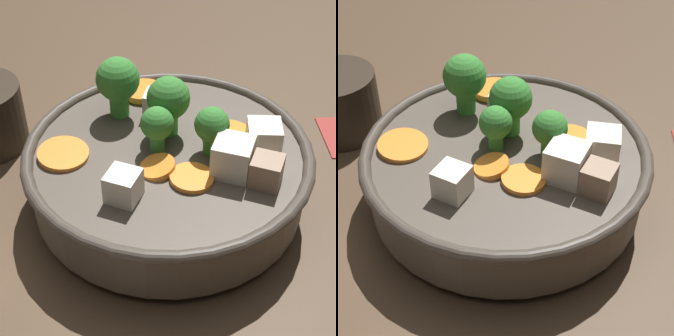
# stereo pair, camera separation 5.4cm
# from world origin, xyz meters

# --- Properties ---
(ground_plane) EXTENTS (3.00, 3.00, 0.00)m
(ground_plane) POSITION_xyz_m (0.00, 0.00, 0.00)
(ground_plane) COLOR #4C3826
(stirfry_bowl) EXTENTS (0.27, 0.27, 0.13)m
(stirfry_bowl) POSITION_xyz_m (0.00, -0.00, 0.04)
(stirfry_bowl) COLOR #51473D
(stirfry_bowl) RESTS_ON ground_plane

